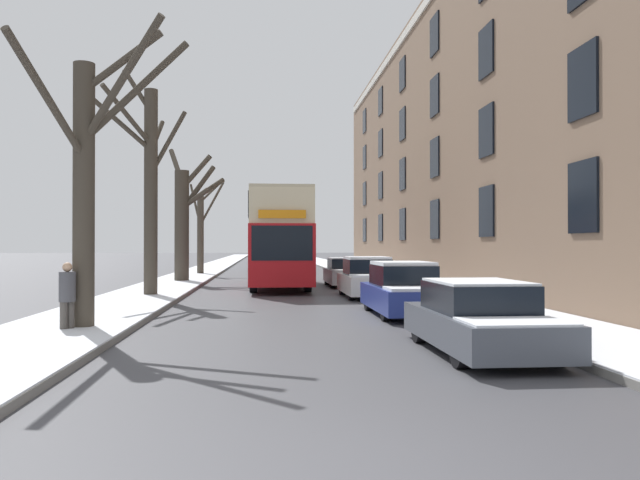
# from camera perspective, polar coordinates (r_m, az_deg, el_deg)

# --- Properties ---
(ground_plane) EXTENTS (320.00, 320.00, 0.00)m
(ground_plane) POSITION_cam_1_polar(r_m,az_deg,el_deg) (5.58, 6.01, -20.70)
(ground_plane) COLOR #424247
(sidewalk_left) EXTENTS (2.97, 130.00, 0.16)m
(sidewalk_left) POSITION_cam_1_polar(r_m,az_deg,el_deg) (58.33, -9.46, -2.31)
(sidewalk_left) COLOR slate
(sidewalk_left) RESTS_ON ground
(sidewalk_right) EXTENTS (2.97, 130.00, 0.16)m
(sidewalk_right) POSITION_cam_1_polar(r_m,az_deg,el_deg) (58.51, 1.13, -2.31)
(sidewalk_right) COLOR slate
(sidewalk_right) RESTS_ON ground
(terrace_facade_right) EXTENTS (9.10, 45.63, 14.23)m
(terrace_facade_right) POSITION_cam_1_polar(r_m,az_deg,el_deg) (34.19, 16.31, 8.25)
(terrace_facade_right) COLOR #7A604C
(terrace_facade_right) RESTS_ON ground
(bare_tree_left_0) EXTENTS (3.04, 2.90, 6.65)m
(bare_tree_left_0) POSITION_cam_1_polar(r_m,az_deg,el_deg) (14.55, -20.44, 5.47)
(bare_tree_left_0) COLOR #423A30
(bare_tree_left_0) RESTS_ON ground
(bare_tree_left_1) EXTENTS (3.28, 3.42, 8.35)m
(bare_tree_left_1) POSITION_cam_1_polar(r_m,az_deg,el_deg) (23.48, -15.35, 5.12)
(bare_tree_left_1) COLOR #423A30
(bare_tree_left_1) RESTS_ON ground
(bare_tree_left_2) EXTENTS (3.05, 2.19, 7.08)m
(bare_tree_left_2) POSITION_cam_1_polar(r_m,az_deg,el_deg) (32.46, -12.31, 2.00)
(bare_tree_left_2) COLOR #423A30
(bare_tree_left_2) RESTS_ON ground
(bare_tree_left_3) EXTENTS (2.32, 1.85, 6.15)m
(bare_tree_left_3) POSITION_cam_1_polar(r_m,az_deg,el_deg) (40.57, -10.80, 1.00)
(bare_tree_left_3) COLOR #423A30
(bare_tree_left_3) RESTS_ON ground
(double_decker_bus) EXTENTS (2.60, 10.76, 4.27)m
(double_decker_bus) POSITION_cam_1_polar(r_m,az_deg,el_deg) (28.89, -3.79, 0.47)
(double_decker_bus) COLOR red
(double_decker_bus) RESTS_ON ground
(parked_car_0) EXTENTS (1.79, 4.31, 1.29)m
(parked_car_0) POSITION_cam_1_polar(r_m,az_deg,el_deg) (11.59, 14.40, -7.03)
(parked_car_0) COLOR #474C56
(parked_car_0) RESTS_ON ground
(parked_car_1) EXTENTS (1.75, 4.36, 1.48)m
(parked_car_1) POSITION_cam_1_polar(r_m,az_deg,el_deg) (17.42, 7.66, -4.61)
(parked_car_1) COLOR navy
(parked_car_1) RESTS_ON ground
(parked_car_2) EXTENTS (1.82, 4.02, 1.51)m
(parked_car_2) POSITION_cam_1_polar(r_m,az_deg,el_deg) (23.32, 4.37, -3.54)
(parked_car_2) COLOR silver
(parked_car_2) RESTS_ON ground
(parked_car_3) EXTENTS (1.75, 4.15, 1.35)m
(parked_car_3) POSITION_cam_1_polar(r_m,az_deg,el_deg) (29.49, 2.36, -3.02)
(parked_car_3) COLOR #9EA3AD
(parked_car_3) RESTS_ON ground
(oncoming_van) EXTENTS (1.99, 5.09, 2.25)m
(oncoming_van) POSITION_cam_1_polar(r_m,az_deg,el_deg) (50.41, -5.36, -1.30)
(oncoming_van) COLOR #9EA3AD
(oncoming_van) RESTS_ON ground
(pedestrian_left_sidewalk) EXTENTS (0.34, 0.34, 1.57)m
(pedestrian_left_sidewalk) POSITION_cam_1_polar(r_m,az_deg,el_deg) (14.34, -22.11, -4.73)
(pedestrian_left_sidewalk) COLOR #4C4742
(pedestrian_left_sidewalk) RESTS_ON ground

